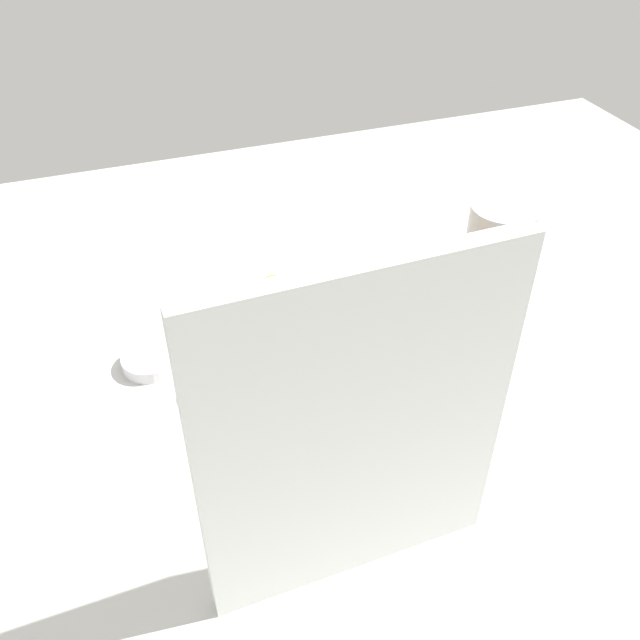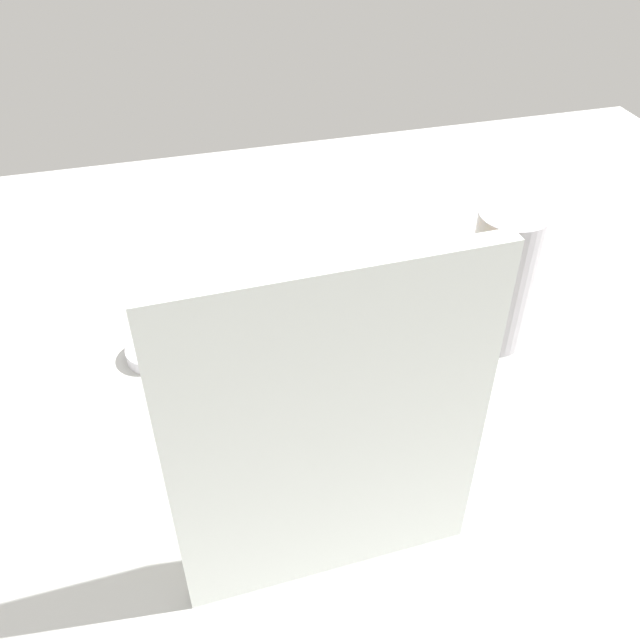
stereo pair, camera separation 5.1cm
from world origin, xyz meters
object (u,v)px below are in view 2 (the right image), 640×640
(orange_center, at_px, (359,349))
(orange_top_stack, at_px, (279,301))
(orange_back_right, at_px, (323,303))
(cutting_board, at_px, (332,442))
(fruit_bowl, at_px, (320,359))
(orange_back_left, at_px, (361,318))
(orange_front_left, at_px, (269,331))
(thermos_tumbler, at_px, (501,280))
(orange_front_right, at_px, (304,349))
(banana_bunch, at_px, (341,321))
(jar_lid, at_px, (153,352))

(orange_center, relative_size, orange_top_stack, 1.00)
(orange_back_right, height_order, cutting_board, cutting_board)
(fruit_bowl, bearing_deg, orange_back_left, 175.09)
(orange_front_left, height_order, orange_back_left, same)
(cutting_board, relative_size, thermos_tumbler, 1.82)
(fruit_bowl, distance_m, orange_back_left, 0.08)
(orange_top_stack, bearing_deg, orange_back_left, 145.88)
(orange_front_right, bearing_deg, orange_top_stack, -85.34)
(banana_bunch, bearing_deg, fruit_bowl, 2.44)
(orange_front_left, bearing_deg, jar_lid, -31.93)
(orange_back_right, bearing_deg, orange_center, 99.55)
(cutting_board, bearing_deg, fruit_bowl, -104.81)
(fruit_bowl, xyz_separation_m, orange_center, (-0.03, 0.06, 0.06))
(orange_center, bearing_deg, orange_front_right, -15.88)
(fruit_bowl, height_order, orange_back_right, orange_back_right)
(orange_front_right, bearing_deg, orange_front_left, -52.25)
(orange_center, relative_size, cutting_board, 0.20)
(fruit_bowl, distance_m, orange_center, 0.09)
(orange_back_left, distance_m, orange_top_stack, 0.11)
(banana_bunch, xyz_separation_m, thermos_tumbler, (-0.22, -0.01, 0.02))
(orange_front_left, relative_size, orange_front_right, 1.00)
(orange_front_right, xyz_separation_m, banana_bunch, (-0.06, -0.04, -0.01))
(thermos_tumbler, bearing_deg, orange_top_stack, -9.63)
(banana_bunch, bearing_deg, orange_front_left, 0.63)
(orange_back_right, bearing_deg, banana_bunch, 109.25)
(orange_center, xyz_separation_m, thermos_tumbler, (-0.22, -0.07, 0.01))
(orange_back_right, relative_size, jar_lid, 0.99)
(orange_back_right, distance_m, thermos_tumbler, 0.24)
(orange_front_left, xyz_separation_m, banana_bunch, (-0.09, -0.00, -0.01))
(orange_center, distance_m, orange_back_left, 0.06)
(orange_top_stack, relative_size, thermos_tumbler, 0.37)
(orange_back_right, bearing_deg, orange_front_left, 25.14)
(thermos_tumbler, bearing_deg, jar_lid, -10.08)
(orange_front_left, xyz_separation_m, orange_center, (-0.10, 0.06, 0.00))
(orange_front_left, xyz_separation_m, cutting_board, (-0.00, 0.27, 0.09))
(orange_front_right, distance_m, orange_top_stack, 0.10)
(orange_center, height_order, banana_bunch, orange_center)
(orange_back_left, height_order, jar_lid, orange_back_left)
(orange_back_left, height_order, banana_bunch, orange_back_left)
(orange_front_left, xyz_separation_m, orange_front_right, (-0.03, 0.04, 0.00))
(orange_front_right, relative_size, cutting_board, 0.20)
(orange_front_right, xyz_separation_m, cutting_board, (0.03, 0.23, 0.09))
(jar_lid, bearing_deg, orange_back_right, 166.86)
(cutting_board, height_order, jar_lid, cutting_board)
(jar_lid, bearing_deg, thermos_tumbler, 169.92)
(orange_front_right, bearing_deg, jar_lid, -36.90)
(orange_center, distance_m, banana_bunch, 0.06)
(orange_back_left, height_order, thermos_tumbler, thermos_tumbler)
(fruit_bowl, xyz_separation_m, orange_front_right, (0.03, 0.04, 0.06))
(orange_center, height_order, cutting_board, cutting_board)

